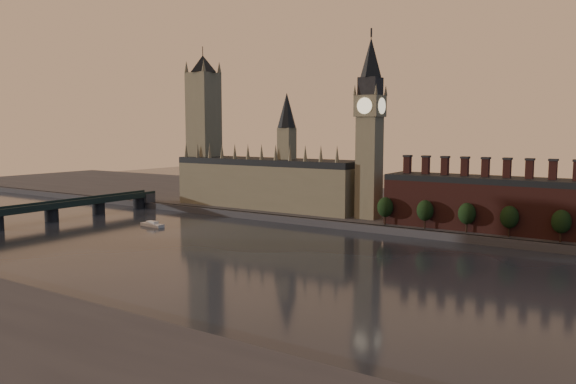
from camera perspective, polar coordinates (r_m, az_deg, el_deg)
name	(u,v)px	position (r m, az deg, el deg)	size (l,w,h in m)	color
ground	(235,259)	(241.33, -5.45, -6.81)	(900.00, 900.00, 0.00)	black
north_bank	(398,207)	(393.22, 11.11, -1.48)	(900.00, 182.00, 4.00)	#444449
palace_of_westminster	(268,181)	(367.00, -2.01, 1.16)	(130.00, 30.30, 74.00)	#776F54
victoria_tower	(204,124)	(400.50, -8.55, 6.90)	(24.00, 24.00, 108.00)	#776F54
big_ben	(370,126)	(323.36, 8.31, 6.64)	(15.00, 15.00, 107.00)	#776F54
chimney_block	(495,203)	(302.42, 20.27, -1.07)	(110.00, 25.00, 37.00)	#4E221D
embankment_tree_0	(385,207)	(305.12, 9.84, -1.53)	(8.60, 8.60, 14.88)	black
embankment_tree_1	(425,210)	(296.88, 13.75, -1.84)	(8.60, 8.60, 14.88)	black
embankment_tree_2	(467,214)	(291.45, 17.72, -2.11)	(8.60, 8.60, 14.88)	black
embankment_tree_3	(509,217)	(286.74, 21.57, -2.39)	(8.60, 8.60, 14.88)	black
embankment_tree_4	(561,222)	(282.36, 26.01, -2.72)	(8.60, 8.60, 14.88)	black
westminster_bridge	(20,213)	(355.71, -25.56, -1.93)	(14.00, 200.00, 11.55)	#1C2C29
river_boat	(152,224)	(328.54, -13.62, -3.22)	(15.91, 5.40, 3.13)	silver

